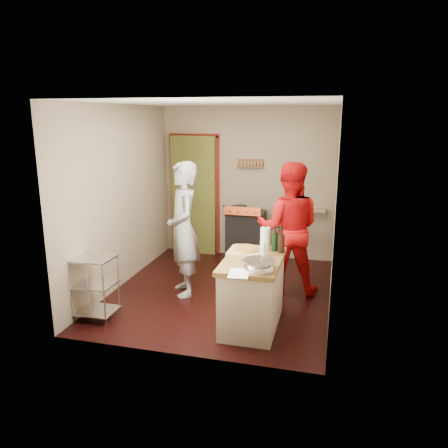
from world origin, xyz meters
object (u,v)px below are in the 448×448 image
(stove, at_px, (246,235))
(person_red, at_px, (288,229))
(island, at_px, (253,290))
(person_stripe, at_px, (183,230))

(stove, distance_m, person_red, 1.51)
(stove, bearing_deg, island, -76.23)
(person_stripe, bearing_deg, person_red, 77.26)
(stove, distance_m, island, 2.39)
(stove, xyz_separation_m, person_red, (0.84, -1.17, 0.47))
(island, distance_m, person_stripe, 1.41)
(island, height_order, person_red, person_red)
(stove, xyz_separation_m, island, (0.57, -2.32, -0.00))
(stove, relative_size, person_red, 0.54)
(stove, height_order, island, island)
(island, bearing_deg, person_stripe, 147.00)
(stove, height_order, person_stripe, person_stripe)
(person_stripe, bearing_deg, island, 26.87)
(person_stripe, bearing_deg, stove, 131.15)
(island, bearing_deg, person_red, 76.75)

